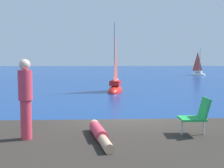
% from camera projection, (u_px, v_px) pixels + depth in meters
% --- Properties ---
extents(ground_plane, '(160.00, 160.00, 0.00)m').
position_uv_depth(ground_plane, '(126.00, 147.00, 8.62)').
color(ground_plane, navy).
extents(shore_ledge, '(8.09, 4.06, 1.04)m').
position_uv_depth(shore_ledge, '(115.00, 167.00, 5.70)').
color(shore_ledge, '#2D2823').
rests_on(shore_ledge, ground).
extents(boulder_seaward, '(1.55, 1.54, 0.89)m').
position_uv_depth(boulder_seaward, '(120.00, 153.00, 8.07)').
color(boulder_seaward, '#282321').
rests_on(boulder_seaward, ground).
extents(boulder_inland, '(1.00, 1.25, 0.79)m').
position_uv_depth(boulder_inland, '(40.00, 155.00, 7.92)').
color(boulder_inland, '#2E2B23').
rests_on(boulder_inland, ground).
extents(sailboat_near, '(1.67, 3.24, 5.88)m').
position_uv_depth(sailboat_near, '(115.00, 88.00, 22.31)').
color(sailboat_near, red).
rests_on(sailboat_near, ground).
extents(sailboat_far, '(2.13, 2.35, 4.51)m').
position_uv_depth(sailboat_far, '(198.00, 74.00, 42.75)').
color(sailboat_far, white).
rests_on(sailboat_far, ground).
extents(person_sunbather, '(0.49, 1.75, 0.25)m').
position_uv_depth(person_sunbather, '(99.00, 133.00, 5.80)').
color(person_sunbather, '#DB384C').
rests_on(person_sunbather, shore_ledge).
extents(person_standing, '(0.28, 0.28, 1.62)m').
position_uv_depth(person_standing, '(26.00, 97.00, 5.73)').
color(person_standing, '#DB384C').
rests_on(person_standing, shore_ledge).
extents(beach_chair, '(0.61, 0.50, 0.80)m').
position_uv_depth(beach_chair, '(197.00, 114.00, 6.09)').
color(beach_chair, green).
rests_on(beach_chair, shore_ledge).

